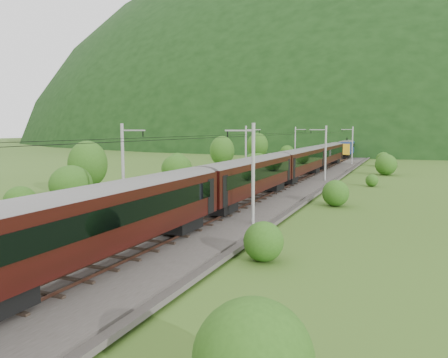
% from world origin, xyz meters
% --- Properties ---
extents(ground, '(600.00, 600.00, 0.00)m').
position_xyz_m(ground, '(0.00, 0.00, 0.00)').
color(ground, '#37541A').
rests_on(ground, ground).
extents(railbed, '(14.00, 220.00, 0.30)m').
position_xyz_m(railbed, '(0.00, 10.00, 0.15)').
color(railbed, '#38332D').
rests_on(railbed, ground).
extents(track_left, '(2.40, 220.00, 0.27)m').
position_xyz_m(track_left, '(-2.40, 10.00, 0.37)').
color(track_left, brown).
rests_on(track_left, railbed).
extents(track_right, '(2.40, 220.00, 0.27)m').
position_xyz_m(track_right, '(2.40, 10.00, 0.37)').
color(track_right, brown).
rests_on(track_right, railbed).
extents(catenary_left, '(2.54, 192.28, 8.00)m').
position_xyz_m(catenary_left, '(-6.12, 32.00, 4.50)').
color(catenary_left, gray).
rests_on(catenary_left, railbed).
extents(catenary_right, '(2.54, 192.28, 8.00)m').
position_xyz_m(catenary_right, '(6.12, 32.00, 4.50)').
color(catenary_right, gray).
rests_on(catenary_right, railbed).
extents(overhead_wires, '(4.83, 198.00, 0.03)m').
position_xyz_m(overhead_wires, '(0.00, 10.00, 7.10)').
color(overhead_wires, black).
rests_on(overhead_wires, ground).
extents(mountain_main, '(504.00, 360.00, 244.00)m').
position_xyz_m(mountain_main, '(0.00, 260.00, 0.00)').
color(mountain_main, black).
rests_on(mountain_main, ground).
extents(mountain_ridge, '(336.00, 280.00, 132.00)m').
position_xyz_m(mountain_ridge, '(-120.00, 300.00, 0.00)').
color(mountain_ridge, black).
rests_on(mountain_ridge, ground).
extents(train, '(3.04, 144.10, 5.29)m').
position_xyz_m(train, '(2.40, 21.13, 3.59)').
color(train, black).
rests_on(train, ground).
extents(hazard_post_near, '(0.16, 0.16, 1.53)m').
position_xyz_m(hazard_post_near, '(-0.22, 26.06, 1.06)').
color(hazard_post_near, red).
rests_on(hazard_post_near, railbed).
extents(hazard_post_far, '(0.15, 0.15, 1.43)m').
position_xyz_m(hazard_post_far, '(0.35, 63.56, 1.02)').
color(hazard_post_far, red).
rests_on(hazard_post_far, railbed).
extents(signal, '(0.24, 0.24, 2.13)m').
position_xyz_m(signal, '(-3.19, 39.13, 1.55)').
color(signal, black).
rests_on(signal, railbed).
extents(vegetation_left, '(11.89, 150.61, 6.97)m').
position_xyz_m(vegetation_left, '(-14.27, 24.97, 2.57)').
color(vegetation_left, '#285215').
rests_on(vegetation_left, ground).
extents(vegetation_right, '(7.83, 109.46, 3.24)m').
position_xyz_m(vegetation_right, '(12.10, 7.95, 1.45)').
color(vegetation_right, '#285215').
rests_on(vegetation_right, ground).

